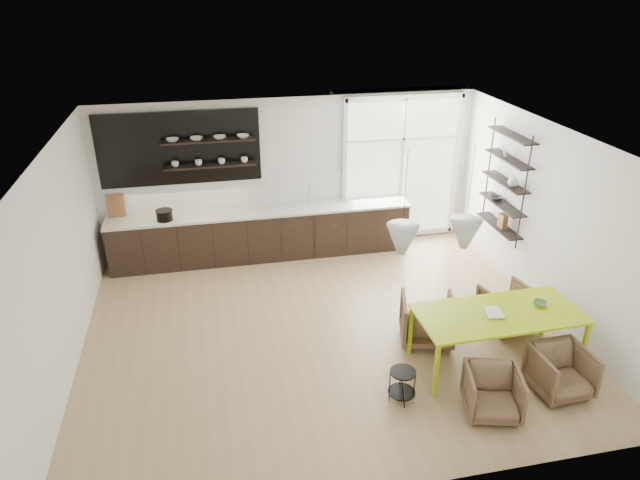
{
  "coord_description": "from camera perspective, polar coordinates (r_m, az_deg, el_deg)",
  "views": [
    {
      "loc": [
        -1.55,
        -7.01,
        4.89
      ],
      "look_at": [
        0.06,
        0.6,
        1.22
      ],
      "focal_mm": 32.0,
      "sensor_mm": 36.0,
      "label": 1
    }
  ],
  "objects": [
    {
      "name": "table_bowl",
      "position": [
        8.3,
        21.14,
        -5.94
      ],
      "size": [
        0.22,
        0.22,
        0.06
      ],
      "primitive_type": "imported",
      "rotation": [
        0.0,
        0.0,
        0.26
      ],
      "color": "#618B57",
      "rests_on": "dining_table"
    },
    {
      "name": "kitchen_run",
      "position": [
        10.64,
        -6.31,
        1.31
      ],
      "size": [
        5.54,
        0.69,
        2.75
      ],
      "color": "black",
      "rests_on": "ground"
    },
    {
      "name": "armchair_back_left",
      "position": [
        8.45,
        10.64,
        -7.81
      ],
      "size": [
        0.91,
        0.93,
        0.69
      ],
      "primitive_type": "imported",
      "rotation": [
        0.0,
        0.0,
        2.87
      ],
      "color": "brown",
      "rests_on": "ground"
    },
    {
      "name": "right_shelving",
      "position": [
        10.08,
        18.07,
        5.23
      ],
      "size": [
        0.26,
        1.22,
        1.9
      ],
      "color": "black",
      "rests_on": "ground"
    },
    {
      "name": "wire_stool",
      "position": [
        7.36,
        8.23,
        -13.84
      ],
      "size": [
        0.35,
        0.35,
        0.44
      ],
      "rotation": [
        0.0,
        0.0,
        -0.24
      ],
      "color": "black",
      "rests_on": "ground"
    },
    {
      "name": "table_book",
      "position": [
        7.89,
        16.21,
        -7.0
      ],
      "size": [
        0.27,
        0.33,
        0.03
      ],
      "primitive_type": "imported",
      "rotation": [
        0.0,
        0.0,
        -0.19
      ],
      "color": "white",
      "rests_on": "dining_table"
    },
    {
      "name": "room",
      "position": [
        9.06,
        2.59,
        2.97
      ],
      "size": [
        7.02,
        6.01,
        2.91
      ],
      "color": "tan",
      "rests_on": "ground"
    },
    {
      "name": "armchair_front_left",
      "position": [
        7.4,
        16.89,
        -14.44
      ],
      "size": [
        0.78,
        0.8,
        0.6
      ],
      "primitive_type": "imported",
      "rotation": [
        0.0,
        0.0,
        -0.26
      ],
      "color": "brown",
      "rests_on": "ground"
    },
    {
      "name": "dining_table",
      "position": [
        7.99,
        17.43,
        -7.3
      ],
      "size": [
        2.21,
        1.03,
        0.8
      ],
      "rotation": [
        0.0,
        0.0,
        0.02
      ],
      "color": "#A6C610",
      "rests_on": "ground"
    },
    {
      "name": "armchair_back_right",
      "position": [
        9.08,
        18.22,
        -6.38
      ],
      "size": [
        0.81,
        0.82,
        0.65
      ],
      "primitive_type": "imported",
      "rotation": [
        0.0,
        0.0,
        3.32
      ],
      "color": "brown",
      "rests_on": "ground"
    },
    {
      "name": "armchair_front_right",
      "position": [
        8.0,
        22.95,
        -12.01
      ],
      "size": [
        0.7,
        0.72,
        0.63
      ],
      "primitive_type": "imported",
      "rotation": [
        0.0,
        0.0,
        0.04
      ],
      "color": "brown",
      "rests_on": "ground"
    }
  ]
}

